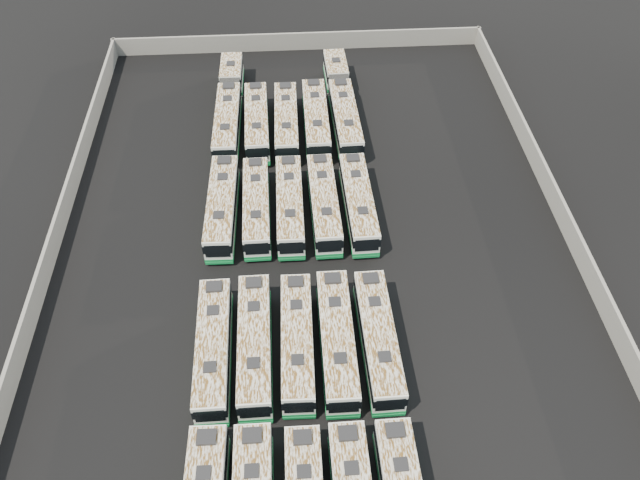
{
  "coord_description": "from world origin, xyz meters",
  "views": [
    {
      "loc": [
        -1.88,
        -34.29,
        39.86
      ],
      "look_at": [
        0.46,
        1.95,
        1.6
      ],
      "focal_mm": 35.0,
      "sensor_mm": 36.0,
      "label": 1
    }
  ],
  "objects_px": {
    "bus_midback_right": "(324,204)",
    "bus_midback_center": "(290,205)",
    "bus_midfront_far_right": "(378,339)",
    "bus_back_far_left": "(229,106)",
    "bus_midfront_center": "(297,342)",
    "bus_midfront_left": "(255,344)",
    "bus_midfront_right": "(337,340)",
    "bus_back_far_right": "(342,103)",
    "bus_back_center": "(286,122)",
    "bus_back_left": "(257,122)",
    "bus_back_right": "(316,120)",
    "bus_midfront_far_left": "(214,348)",
    "bus_midback_left": "(257,207)",
    "bus_midback_far_left": "(222,207)",
    "bus_midback_far_right": "(358,203)"
  },
  "relations": [
    {
      "from": "bus_midback_right",
      "to": "bus_back_far_right",
      "type": "distance_m",
      "value": 15.85
    },
    {
      "from": "bus_midfront_right",
      "to": "bus_back_left",
      "type": "bearing_deg",
      "value": 102.54
    },
    {
      "from": "bus_midfront_far_left",
      "to": "bus_midback_left",
      "type": "bearing_deg",
      "value": 77.87
    },
    {
      "from": "bus_midfront_center",
      "to": "bus_midback_left",
      "type": "relative_size",
      "value": 1.01
    },
    {
      "from": "bus_midfront_left",
      "to": "bus_back_far_left",
      "type": "distance_m",
      "value": 30.52
    },
    {
      "from": "bus_midfront_far_right",
      "to": "bus_midback_left",
      "type": "relative_size",
      "value": 1.02
    },
    {
      "from": "bus_midfront_right",
      "to": "bus_back_center",
      "type": "relative_size",
      "value": 1.02
    },
    {
      "from": "bus_midfront_right",
      "to": "bus_back_right",
      "type": "bearing_deg",
      "value": 89.93
    },
    {
      "from": "bus_midback_left",
      "to": "bus_back_far_right",
      "type": "bearing_deg",
      "value": 59.03
    },
    {
      "from": "bus_midback_right",
      "to": "bus_back_center",
      "type": "height_order",
      "value": "bus_back_center"
    },
    {
      "from": "bus_midback_right",
      "to": "bus_midback_center",
      "type": "bearing_deg",
      "value": 179.39
    },
    {
      "from": "bus_midback_right",
      "to": "bus_back_right",
      "type": "xyz_separation_m",
      "value": [
        0.04,
        12.65,
        0.05
      ]
    },
    {
      "from": "bus_back_left",
      "to": "bus_back_far_right",
      "type": "xyz_separation_m",
      "value": [
        9.08,
        2.9,
        0.04
      ]
    },
    {
      "from": "bus_midfront_center",
      "to": "bus_midback_right",
      "type": "height_order",
      "value": "bus_midback_right"
    },
    {
      "from": "bus_midfront_left",
      "to": "bus_midfront_right",
      "type": "bearing_deg",
      "value": -0.26
    },
    {
      "from": "bus_midfront_center",
      "to": "bus_midfront_far_right",
      "type": "xyz_separation_m",
      "value": [
        5.96,
        -0.14,
        0.02
      ]
    },
    {
      "from": "bus_midfront_far_left",
      "to": "bus_midback_far_left",
      "type": "height_order",
      "value": "bus_midback_far_left"
    },
    {
      "from": "bus_midfront_far_right",
      "to": "bus_midback_center",
      "type": "distance_m",
      "value": 15.95
    },
    {
      "from": "bus_midback_far_left",
      "to": "bus_back_far_right",
      "type": "relative_size",
      "value": 0.64
    },
    {
      "from": "bus_back_center",
      "to": "bus_midback_far_right",
      "type": "bearing_deg",
      "value": -63.35
    },
    {
      "from": "bus_midback_far_right",
      "to": "bus_back_far_left",
      "type": "distance_m",
      "value": 19.91
    },
    {
      "from": "bus_midfront_left",
      "to": "bus_back_center",
      "type": "height_order",
      "value": "bus_midfront_left"
    },
    {
      "from": "bus_midback_far_right",
      "to": "bus_back_center",
      "type": "xyz_separation_m",
      "value": [
        -6.14,
        12.6,
        -0.0
      ]
    },
    {
      "from": "bus_midfront_far_left",
      "to": "bus_midback_far_left",
      "type": "distance_m",
      "value": 14.96
    },
    {
      "from": "bus_midback_center",
      "to": "bus_midfront_center",
      "type": "bearing_deg",
      "value": -89.27
    },
    {
      "from": "bus_midfront_left",
      "to": "bus_back_left",
      "type": "bearing_deg",
      "value": 89.64
    },
    {
      "from": "bus_midfront_far_left",
      "to": "bus_midfront_center",
      "type": "height_order",
      "value": "bus_midfront_far_left"
    },
    {
      "from": "bus_back_center",
      "to": "bus_midfront_left",
      "type": "bearing_deg",
      "value": -95.67
    },
    {
      "from": "bus_midfront_far_left",
      "to": "bus_midfront_right",
      "type": "height_order",
      "value": "bus_midfront_right"
    },
    {
      "from": "bus_midback_far_left",
      "to": "bus_back_far_left",
      "type": "relative_size",
      "value": 0.65
    },
    {
      "from": "bus_midfront_far_right",
      "to": "bus_midback_far_right",
      "type": "relative_size",
      "value": 1.0
    },
    {
      "from": "bus_midfront_left",
      "to": "bus_midback_center",
      "type": "bearing_deg",
      "value": 78.04
    },
    {
      "from": "bus_midback_left",
      "to": "bus_midback_right",
      "type": "height_order",
      "value": "bus_midback_right"
    },
    {
      "from": "bus_back_left",
      "to": "bus_back_right",
      "type": "height_order",
      "value": "bus_back_right"
    },
    {
      "from": "bus_midback_far_left",
      "to": "bus_back_right",
      "type": "relative_size",
      "value": 1.0
    },
    {
      "from": "bus_midfront_far_right",
      "to": "bus_back_far_left",
      "type": "height_order",
      "value": "bus_back_far_left"
    },
    {
      "from": "bus_midfront_far_left",
      "to": "bus_midback_right",
      "type": "bearing_deg",
      "value": 57.94
    },
    {
      "from": "bus_midfront_left",
      "to": "bus_midback_left",
      "type": "height_order",
      "value": "bus_midfront_left"
    },
    {
      "from": "bus_midfront_left",
      "to": "bus_midback_center",
      "type": "relative_size",
      "value": 1.02
    },
    {
      "from": "bus_midfront_center",
      "to": "bus_midfront_far_right",
      "type": "distance_m",
      "value": 5.96
    },
    {
      "from": "bus_midfront_far_right",
      "to": "bus_back_far_right",
      "type": "relative_size",
      "value": 0.63
    },
    {
      "from": "bus_midfront_left",
      "to": "bus_midback_far_right",
      "type": "height_order",
      "value": "bus_midfront_left"
    },
    {
      "from": "bus_midfront_left",
      "to": "bus_midback_far_right",
      "type": "bearing_deg",
      "value": 57.51
    },
    {
      "from": "bus_back_center",
      "to": "bus_midfront_center",
      "type": "bearing_deg",
      "value": -89.17
    },
    {
      "from": "bus_back_center",
      "to": "bus_midfront_right",
      "type": "bearing_deg",
      "value": -83.03
    },
    {
      "from": "bus_midfront_far_right",
      "to": "bus_midback_left",
      "type": "bearing_deg",
      "value": 120.34
    },
    {
      "from": "bus_midfront_far_right",
      "to": "bus_midback_right",
      "type": "relative_size",
      "value": 1.01
    },
    {
      "from": "bus_back_center",
      "to": "bus_back_left",
      "type": "bearing_deg",
      "value": 177.69
    },
    {
      "from": "bus_midfront_far_right",
      "to": "bus_midfront_left",
      "type": "bearing_deg",
      "value": 178.45
    },
    {
      "from": "bus_midfront_far_right",
      "to": "bus_back_center",
      "type": "bearing_deg",
      "value": 101.43
    }
  ]
}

